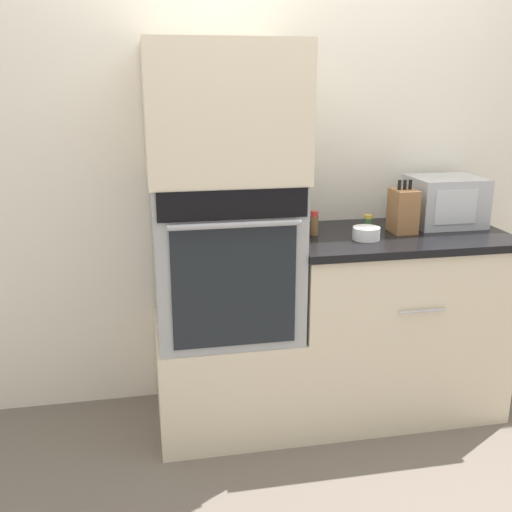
# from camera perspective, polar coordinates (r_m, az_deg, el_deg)

# --- Properties ---
(ground_plane) EXTENTS (12.00, 12.00, 0.00)m
(ground_plane) POSITION_cam_1_polar(r_m,az_deg,el_deg) (2.88, 4.84, -17.62)
(ground_plane) COLOR #6B6056
(wall_back) EXTENTS (8.00, 0.05, 2.50)m
(wall_back) POSITION_cam_1_polar(r_m,az_deg,el_deg) (3.01, 2.14, 9.61)
(wall_back) COLOR silver
(wall_back) RESTS_ON ground_plane
(oven_cabinet_base) EXTENTS (0.65, 0.60, 0.49)m
(oven_cabinet_base) POSITION_cam_1_polar(r_m,az_deg,el_deg) (2.94, -2.88, -11.12)
(oven_cabinet_base) COLOR beige
(oven_cabinet_base) RESTS_ON ground_plane
(wall_oven) EXTENTS (0.63, 0.64, 0.70)m
(wall_oven) POSITION_cam_1_polar(r_m,az_deg,el_deg) (2.72, -3.06, 0.11)
(wall_oven) COLOR #9EA0A5
(wall_oven) RESTS_ON oven_cabinet_base
(oven_cabinet_upper) EXTENTS (0.65, 0.60, 0.57)m
(oven_cabinet_upper) POSITION_cam_1_polar(r_m,az_deg,el_deg) (2.61, -3.28, 13.60)
(oven_cabinet_upper) COLOR beige
(oven_cabinet_upper) RESTS_ON wall_oven
(counter_unit) EXTENTS (1.04, 0.63, 0.91)m
(counter_unit) POSITION_cam_1_polar(r_m,az_deg,el_deg) (3.07, 12.74, -6.03)
(counter_unit) COLOR beige
(counter_unit) RESTS_ON ground_plane
(microwave) EXTENTS (0.34, 0.29, 0.24)m
(microwave) POSITION_cam_1_polar(r_m,az_deg,el_deg) (3.13, 17.54, 5.01)
(microwave) COLOR #B2B5BA
(microwave) RESTS_ON counter_unit
(knife_block) EXTENTS (0.11, 0.14, 0.25)m
(knife_block) POSITION_cam_1_polar(r_m,az_deg,el_deg) (2.92, 13.83, 4.22)
(knife_block) COLOR olive
(knife_block) RESTS_ON counter_unit
(bowl) EXTENTS (0.12, 0.12, 0.06)m
(bowl) POSITION_cam_1_polar(r_m,az_deg,el_deg) (2.77, 10.45, 2.14)
(bowl) COLOR white
(bowl) RESTS_ON counter_unit
(condiment_jar_near) EXTENTS (0.04, 0.04, 0.11)m
(condiment_jar_near) POSITION_cam_1_polar(r_m,az_deg,el_deg) (2.81, 5.56, 3.11)
(condiment_jar_near) COLOR brown
(condiment_jar_near) RESTS_ON counter_unit
(condiment_jar_mid) EXTENTS (0.04, 0.04, 0.08)m
(condiment_jar_mid) POSITION_cam_1_polar(r_m,az_deg,el_deg) (2.94, 10.62, 3.14)
(condiment_jar_mid) COLOR #427047
(condiment_jar_mid) RESTS_ON counter_unit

